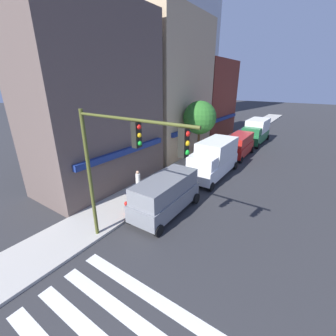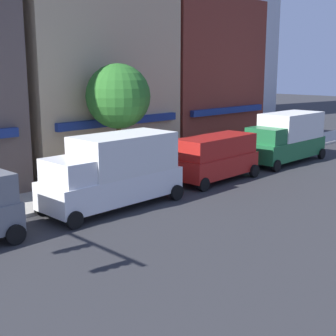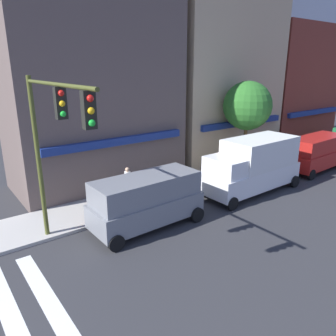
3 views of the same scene
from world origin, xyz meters
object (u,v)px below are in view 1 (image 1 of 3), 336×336
Objects in this scene: traffic_signal at (118,157)px; box_truck_green at (256,131)px; box_truck_white at (214,158)px; street_tree at (200,118)px; van_red at (239,145)px; pedestrian_white_shirt at (138,182)px; pedestrian_green_top at (204,145)px; fire_hydrant at (127,207)px; van_grey at (166,194)px.

traffic_signal is 1.05× the size of box_truck_green.
street_tree is (2.58, 2.80, 2.81)m from box_truck_white.
van_red is 13.38m from pedestrian_white_shirt.
street_tree reaches higher than van_red.
pedestrian_white_shirt is at bearing 179.78° from street_tree.
van_red is at bearing -178.55° from pedestrian_green_top.
box_truck_white and box_truck_green have the same top height.
fire_hydrant is (-13.77, -1.61, -0.46)m from pedestrian_green_top.
van_grey reaches higher than pedestrian_green_top.
pedestrian_white_shirt is at bearing 35.04° from traffic_signal.
van_grey is at bearing 178.48° from van_red.
van_grey is 2.93m from pedestrian_white_shirt.
pedestrian_green_top is at bearing 14.27° from van_grey.
van_red is at bearing 179.68° from box_truck_green.
traffic_signal reaches higher than street_tree.
pedestrian_green_top is at bearing 158.55° from box_truck_green.
pedestrian_green_top reaches higher than fire_hydrant.
pedestrian_white_shirt is at bearing 25.71° from fire_hydrant.
fire_hydrant is at bearing -174.47° from street_tree.
traffic_signal is 1.30× the size of van_grey.
pedestrian_white_shirt is (-13.08, 2.83, -0.21)m from van_red.
van_grey is at bearing 80.06° from pedestrian_green_top.
box_truck_white reaches higher than pedestrian_green_top.
street_tree is at bearing 25.59° from pedestrian_white_shirt.
fire_hydrant is (-22.33, 1.70, -0.97)m from box_truck_green.
box_truck_white is at bearing 1.94° from traffic_signal.
street_tree is at bearing 13.16° from traffic_signal.
box_truck_green is at bearing -4.35° from fire_hydrant.
van_grey reaches higher than pedestrian_white_shirt.
box_truck_green is 3.51× the size of pedestrian_white_shirt.
traffic_signal is 24.75m from box_truck_green.
street_tree is at bearing 165.37° from box_truck_green.
box_truck_white is at bearing 178.48° from van_red.
van_grey reaches higher than fire_hydrant.
fire_hydrant is at bearing 168.34° from box_truck_white.
van_grey is 2.84× the size of pedestrian_white_shirt.
traffic_signal is 11.45m from box_truck_white.
box_truck_white is 1.07× the size of street_tree.
van_grey is 10.56m from street_tree.
van_red is at bearing -1.00° from van_grey.
traffic_signal reaches higher than fire_hydrant.
van_grey is 0.81× the size of box_truck_white.
box_truck_white is at bearing 98.29° from pedestrian_green_top.
street_tree is (-2.42, -0.51, 3.32)m from pedestrian_green_top.
box_truck_white reaches higher than pedestrian_white_shirt.
box_truck_white is 8.99m from fire_hydrant.
van_red is at bearing 1.21° from traffic_signal.
box_truck_white reaches higher than fire_hydrant.
box_truck_green is at bearing -14.31° from street_tree.
box_truck_white is (7.12, 0.00, 0.30)m from van_grey.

